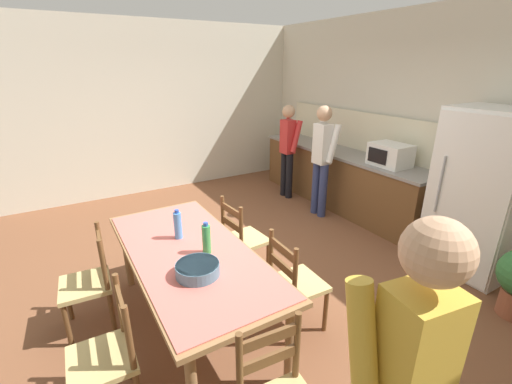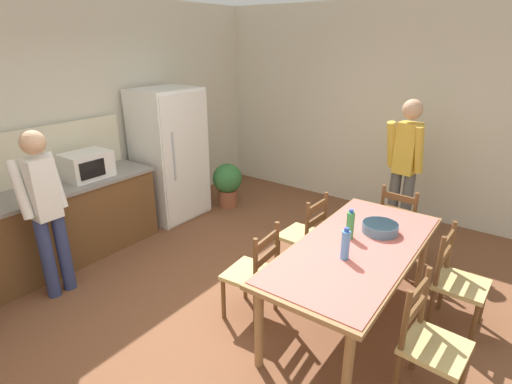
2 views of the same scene
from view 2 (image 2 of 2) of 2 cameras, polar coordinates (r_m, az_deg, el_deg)
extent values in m
plane|color=brown|center=(3.91, -2.02, -16.85)|extent=(8.32, 8.32, 0.00)
cube|color=beige|center=(5.27, -25.91, 8.59)|extent=(6.52, 0.12, 2.90)
cube|color=beige|center=(6.06, 17.61, 11.09)|extent=(0.12, 5.20, 2.90)
cube|color=brown|center=(4.82, -31.50, -6.39)|extent=(3.23, 0.62, 0.86)
cube|color=gray|center=(4.66, -32.54, -1.44)|extent=(3.27, 0.66, 0.04)
cube|color=white|center=(5.68, -12.27, 5.25)|extent=(0.85, 0.68, 1.80)
cube|color=white|center=(5.43, -9.77, 4.70)|extent=(0.81, 0.02, 1.73)
cylinder|color=#A5AAB2|center=(5.22, -11.64, 4.95)|extent=(0.02, 0.02, 0.63)
cube|color=white|center=(4.96, -23.04, 3.55)|extent=(0.50, 0.38, 0.30)
cube|color=black|center=(4.77, -22.31, 3.02)|extent=(0.30, 0.01, 0.19)
cylinder|color=olive|center=(2.94, 12.94, -23.61)|extent=(0.07, 0.07, 0.71)
cylinder|color=olive|center=(4.41, 22.71, -8.32)|extent=(0.07, 0.07, 0.71)
cylinder|color=olive|center=(3.19, 0.43, -18.81)|extent=(0.07, 0.07, 0.71)
cylinder|color=olive|center=(4.58, 14.04, -6.12)|extent=(0.07, 0.07, 0.71)
cube|color=olive|center=(3.53, 14.15, -7.86)|extent=(2.06, 0.93, 0.04)
cube|color=#D1665B|center=(3.52, 14.19, -7.51)|extent=(1.98, 0.90, 0.01)
cylinder|color=#4C8ED6|center=(3.25, 12.64, -7.41)|extent=(0.07, 0.07, 0.24)
cylinder|color=#2D51B2|center=(3.18, 12.83, -5.27)|extent=(0.04, 0.04, 0.03)
cylinder|color=green|center=(3.58, 13.30, -4.64)|extent=(0.07, 0.07, 0.24)
cylinder|color=#2D51B2|center=(3.53, 13.48, -2.67)|extent=(0.04, 0.04, 0.03)
cylinder|color=slate|center=(3.78, 17.30, -4.91)|extent=(0.32, 0.32, 0.09)
cylinder|color=slate|center=(3.77, 17.35, -4.43)|extent=(0.31, 0.31, 0.02)
cylinder|color=brown|center=(3.42, 27.50, -21.66)|extent=(0.04, 0.04, 0.41)
cylinder|color=brown|center=(3.21, 19.42, -23.59)|extent=(0.04, 0.04, 0.41)
cylinder|color=brown|center=(3.47, 21.79, -19.97)|extent=(0.04, 0.04, 0.41)
cube|color=tan|center=(3.16, 24.25, -19.65)|extent=(0.45, 0.43, 0.04)
cylinder|color=brown|center=(2.90, 20.59, -16.83)|extent=(0.04, 0.04, 0.46)
cylinder|color=brown|center=(3.19, 22.96, -13.44)|extent=(0.04, 0.04, 0.46)
cube|color=brown|center=(2.97, 22.18, -13.04)|extent=(0.36, 0.05, 0.07)
cube|color=brown|center=(3.06, 21.78, -15.41)|extent=(0.36, 0.05, 0.07)
cylinder|color=brown|center=(3.88, 28.68, -16.37)|extent=(0.04, 0.04, 0.41)
cylinder|color=brown|center=(4.18, 29.62, -13.72)|extent=(0.04, 0.04, 0.41)
cylinder|color=brown|center=(3.91, 23.68, -15.08)|extent=(0.04, 0.04, 0.41)
cylinder|color=brown|center=(4.21, 25.02, -12.56)|extent=(0.04, 0.04, 0.41)
cube|color=tan|center=(3.93, 27.30, -11.69)|extent=(0.43, 0.41, 0.04)
cylinder|color=brown|center=(3.67, 24.77, -9.02)|extent=(0.04, 0.04, 0.46)
cylinder|color=brown|center=(3.99, 26.07, -6.82)|extent=(0.04, 0.04, 0.46)
cube|color=brown|center=(3.77, 25.75, -6.15)|extent=(0.36, 0.03, 0.07)
cube|color=brown|center=(3.84, 25.39, -8.17)|extent=(0.36, 0.03, 0.07)
cylinder|color=brown|center=(3.98, -1.54, -12.42)|extent=(0.04, 0.04, 0.41)
cylinder|color=brown|center=(3.74, -4.67, -14.98)|extent=(0.04, 0.04, 0.41)
cylinder|color=brown|center=(3.83, 2.84, -13.89)|extent=(0.04, 0.04, 0.41)
cylinder|color=brown|center=(3.58, -0.08, -16.71)|extent=(0.04, 0.04, 0.41)
cube|color=tan|center=(3.65, -0.88, -11.58)|extent=(0.45, 0.43, 0.04)
cylinder|color=brown|center=(3.58, 2.98, -7.65)|extent=(0.04, 0.04, 0.46)
cylinder|color=brown|center=(3.31, -0.08, -10.20)|extent=(0.04, 0.04, 0.46)
cube|color=brown|center=(3.38, 1.53, -6.99)|extent=(0.36, 0.05, 0.07)
cube|color=brown|center=(3.46, 1.51, -9.21)|extent=(0.36, 0.05, 0.07)
cylinder|color=brown|center=(4.65, 5.75, -7.24)|extent=(0.04, 0.04, 0.41)
cylinder|color=brown|center=(4.38, 3.18, -9.02)|extent=(0.04, 0.04, 0.41)
cylinder|color=brown|center=(4.50, 9.44, -8.45)|extent=(0.04, 0.04, 0.41)
cylinder|color=brown|center=(4.23, 7.01, -10.39)|extent=(0.04, 0.04, 0.41)
cube|color=tan|center=(4.33, 6.47, -6.16)|extent=(0.43, 0.41, 0.04)
cylinder|color=brown|center=(4.29, 9.81, -2.91)|extent=(0.04, 0.04, 0.46)
cylinder|color=brown|center=(4.00, 7.31, -4.58)|extent=(0.04, 0.04, 0.46)
cube|color=brown|center=(4.09, 8.70, -2.08)|extent=(0.36, 0.04, 0.07)
cube|color=brown|center=(4.15, 8.59, -4.00)|extent=(0.36, 0.04, 0.07)
cylinder|color=brown|center=(5.02, 22.32, -6.57)|extent=(0.04, 0.04, 0.41)
cylinder|color=brown|center=(5.12, 18.54, -5.49)|extent=(0.04, 0.04, 0.41)
cylinder|color=brown|center=(4.73, 20.93, -8.11)|extent=(0.04, 0.04, 0.41)
cylinder|color=brown|center=(4.84, 16.94, -6.92)|extent=(0.04, 0.04, 0.41)
cube|color=tan|center=(4.83, 20.01, -4.38)|extent=(0.43, 0.45, 0.04)
cylinder|color=brown|center=(4.53, 21.70, -2.84)|extent=(0.04, 0.04, 0.46)
cylinder|color=brown|center=(4.64, 17.56, -1.73)|extent=(0.04, 0.04, 0.46)
cube|color=brown|center=(4.53, 19.80, -0.78)|extent=(0.05, 0.36, 0.07)
cube|color=brown|center=(4.59, 19.57, -2.54)|extent=(0.05, 0.36, 0.07)
cylinder|color=navy|center=(4.39, -27.60, -8.50)|extent=(0.12, 0.12, 0.82)
cylinder|color=navy|center=(4.45, -25.76, -7.77)|extent=(0.12, 0.12, 0.82)
cube|color=white|center=(4.15, -28.24, 0.40)|extent=(0.23, 0.19, 0.58)
sphere|color=tan|center=(4.04, -29.29, 6.18)|extent=(0.22, 0.22, 0.22)
cylinder|color=white|center=(4.14, -30.67, 0.28)|extent=(0.09, 0.22, 0.55)
cylinder|color=white|center=(4.27, -26.79, 1.53)|extent=(0.09, 0.22, 0.55)
cylinder|color=#4C4C4C|center=(5.30, 20.60, -2.11)|extent=(0.13, 0.13, 0.87)
cylinder|color=#4C4C4C|center=(5.36, 18.95, -1.61)|extent=(0.13, 0.13, 0.87)
cube|color=gold|center=(5.11, 20.79, 5.86)|extent=(0.23, 0.27, 0.62)
sphere|color=tan|center=(5.02, 21.48, 10.94)|extent=(0.23, 0.23, 0.23)
cylinder|color=gold|center=(4.97, 22.27, 5.60)|extent=(0.25, 0.13, 0.59)
cylinder|color=gold|center=(5.11, 18.76, 6.43)|extent=(0.25, 0.13, 0.59)
cylinder|color=brown|center=(6.10, -4.03, -0.83)|extent=(0.28, 0.28, 0.26)
sphere|color=#337038|center=(5.99, -4.11, 1.99)|extent=(0.44, 0.44, 0.44)
camera|label=1|loc=(5.33, 34.39, 15.45)|focal=24.00mm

